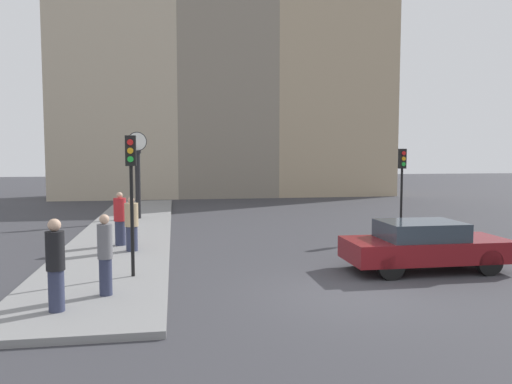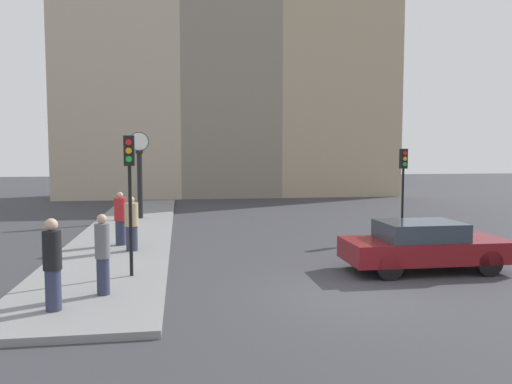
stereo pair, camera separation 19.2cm
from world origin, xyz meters
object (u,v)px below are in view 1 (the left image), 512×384
(pedestrian_black_jacket, at_px, (56,265))
(traffic_light_far, at_px, (402,174))
(traffic_light_near, at_px, (131,176))
(pedestrian_tan_coat, at_px, (132,224))
(pedestrian_grey_jacket, at_px, (105,254))
(street_clock, at_px, (138,173))
(pedestrian_red_top, at_px, (120,219))
(sedan_car, at_px, (424,245))

(pedestrian_black_jacket, bearing_deg, traffic_light_far, 35.35)
(traffic_light_near, xyz_separation_m, pedestrian_tan_coat, (-0.29, 3.36, -1.71))
(pedestrian_grey_jacket, bearing_deg, traffic_light_far, 33.74)
(pedestrian_black_jacket, height_order, pedestrian_grey_jacket, pedestrian_black_jacket)
(street_clock, relative_size, pedestrian_tan_coat, 2.36)
(pedestrian_grey_jacket, xyz_separation_m, pedestrian_tan_coat, (0.16, 4.99, -0.05))
(pedestrian_red_top, bearing_deg, sedan_car, -27.23)
(traffic_light_far, distance_m, pedestrian_grey_jacket, 12.34)
(traffic_light_far, distance_m, pedestrian_tan_coat, 10.30)
(pedestrian_grey_jacket, bearing_deg, sedan_car, 10.67)
(street_clock, relative_size, pedestrian_black_jacket, 2.21)
(pedestrian_red_top, bearing_deg, pedestrian_tan_coat, -66.42)
(sedan_car, relative_size, street_clock, 1.10)
(traffic_light_near, relative_size, pedestrian_black_jacket, 1.92)
(traffic_light_near, xyz_separation_m, traffic_light_far, (9.74, 5.18, -0.24))
(traffic_light_far, bearing_deg, pedestrian_red_top, -175.93)
(street_clock, xyz_separation_m, pedestrian_black_jacket, (-0.63, -14.02, -1.24))
(traffic_light_far, height_order, pedestrian_tan_coat, traffic_light_far)
(traffic_light_far, distance_m, pedestrian_black_jacket, 13.57)
(pedestrian_grey_jacket, bearing_deg, pedestrian_red_top, 92.89)
(pedestrian_black_jacket, xyz_separation_m, pedestrian_grey_jacket, (0.82, 1.00, -0.03))
(street_clock, bearing_deg, pedestrian_grey_jacket, -89.20)
(sedan_car, xyz_separation_m, pedestrian_red_top, (-8.71, 4.48, 0.33))
(pedestrian_red_top, bearing_deg, pedestrian_grey_jacket, -87.11)
(pedestrian_tan_coat, bearing_deg, traffic_light_near, -84.98)
(street_clock, xyz_separation_m, pedestrian_red_top, (-0.12, -6.96, -1.28))
(street_clock, height_order, pedestrian_black_jacket, street_clock)
(traffic_light_near, xyz_separation_m, street_clock, (-0.64, 11.38, -0.39))
(traffic_light_near, distance_m, street_clock, 11.41)
(pedestrian_red_top, bearing_deg, street_clock, 88.98)
(traffic_light_far, xyz_separation_m, pedestrian_grey_jacket, (-10.20, -6.81, -1.41))
(pedestrian_black_jacket, relative_size, pedestrian_tan_coat, 1.07)
(pedestrian_black_jacket, bearing_deg, pedestrian_grey_jacket, 50.86)
(street_clock, bearing_deg, pedestrian_red_top, -91.02)
(sedan_car, distance_m, pedestrian_red_top, 9.80)
(traffic_light_near, height_order, traffic_light_far, traffic_light_near)
(traffic_light_near, xyz_separation_m, pedestrian_black_jacket, (-1.27, -2.64, -1.63))
(traffic_light_far, bearing_deg, street_clock, 149.11)
(pedestrian_red_top, distance_m, pedestrian_grey_jacket, 6.07)
(pedestrian_black_jacket, bearing_deg, pedestrian_tan_coat, 80.74)
(pedestrian_tan_coat, bearing_deg, pedestrian_red_top, 113.58)
(sedan_car, xyz_separation_m, traffic_light_near, (-7.94, 0.05, 2.00))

